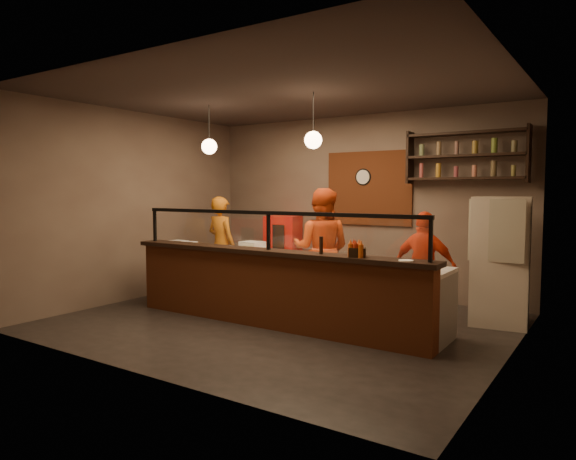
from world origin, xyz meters
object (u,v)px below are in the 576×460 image
Objects in this scene: pizza_dough at (287,257)px; red_cooler at (283,252)px; condiment_caddy at (357,252)px; cook_mid at (321,249)px; cook_left at (221,245)px; wall_clock at (363,177)px; cook_right at (424,267)px; pepper_mill at (321,245)px; fridge at (501,261)px.

red_cooler is at bearing 125.30° from pizza_dough.
condiment_caddy is (1.35, -0.51, 0.21)m from pizza_dough.
pizza_dough is at bearing 66.16° from cook_mid.
cook_left is 1.24m from red_cooler.
wall_clock reaches higher than pizza_dough.
cook_right is (1.58, -1.35, -1.32)m from wall_clock.
cook_left is at bearing -132.97° from red_cooler.
cook_right is at bearing -171.16° from cook_left.
red_cooler is 6.74× the size of condiment_caddy.
wall_clock reaches higher than pepper_mill.
cook_left is at bearing 157.13° from condiment_caddy.
cook_mid is 1.92m from red_cooler.
cook_mid is (2.14, -0.11, 0.07)m from cook_left.
cook_left is 2.14m from cook_mid.
wall_clock is 0.16× the size of cook_mid.
fridge is at bearing -151.28° from cook_right.
pizza_dough is 1.46m from condiment_caddy.
wall_clock is 1.35× the size of pepper_mill.
cook_left reaches higher than red_cooler.
cook_left is at bearing 2.19° from cook_right.
cook_right is 0.88× the size of fridge.
wall_clock is 1.87m from cook_mid.
condiment_caddy reaches higher than pizza_dough.
pizza_dough is (-0.12, -2.28, -1.19)m from wall_clock.
cook_left is at bearing 155.64° from pizza_dough.
condiment_caddy is at bearing 117.15° from cook_mid.
condiment_caddy is (-1.26, -1.91, 0.23)m from fridge.
fridge reaches higher than condiment_caddy.
wall_clock is at bearing -38.44° from cook_right.
condiment_caddy is at bearing -2.43° from pepper_mill.
red_cooler is 3.36m from pepper_mill.
cook_left is 1.27× the size of red_cooler.
wall_clock is 2.92m from fridge.
cook_right is 1.14× the size of red_cooler.
cook_mid is 1.82m from condiment_caddy.
pizza_dough is at bearing -92.92° from wall_clock.
red_cooler is 3.73m from condiment_caddy.
cook_right reaches higher than pepper_mill.
red_cooler is at bearing 137.94° from condiment_caddy.
red_cooler is (0.64, 1.05, -0.19)m from cook_left.
red_cooler is at bearing -112.54° from cook_left.
wall_clock is 3.21m from condiment_caddy.
cook_mid reaches higher than pepper_mill.
fridge reaches higher than cook_right.
cook_right is at bearing -160.43° from fridge.
cook_mid reaches higher than red_cooler.
cook_left is at bearing 178.67° from fridge.
cook_right is 3.27m from red_cooler.
cook_mid is at bearing -174.47° from cook_left.
wall_clock reaches higher than condiment_caddy.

